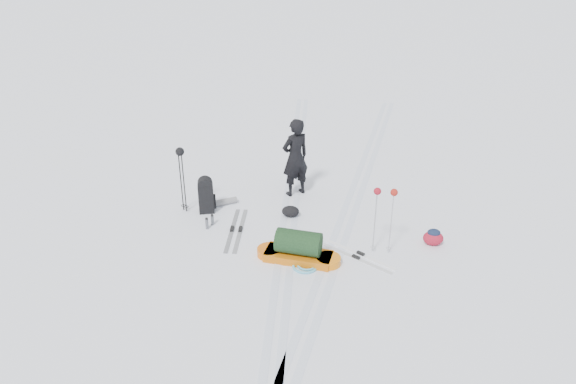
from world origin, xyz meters
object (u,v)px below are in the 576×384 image
(expedition_rucksack, at_px, (209,195))
(ski_poles_black, at_px, (180,160))
(pulk_sled, at_px, (298,249))
(skier, at_px, (295,158))

(expedition_rucksack, relative_size, ski_poles_black, 0.56)
(pulk_sled, bearing_deg, expedition_rucksack, 150.36)
(expedition_rucksack, bearing_deg, skier, 15.10)
(pulk_sled, bearing_deg, ski_poles_black, 157.11)
(ski_poles_black, bearing_deg, pulk_sled, -54.67)
(ski_poles_black, bearing_deg, skier, 1.53)
(skier, height_order, pulk_sled, skier)
(skier, bearing_deg, expedition_rucksack, -8.18)
(pulk_sled, relative_size, expedition_rucksack, 2.00)
(skier, relative_size, ski_poles_black, 1.23)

